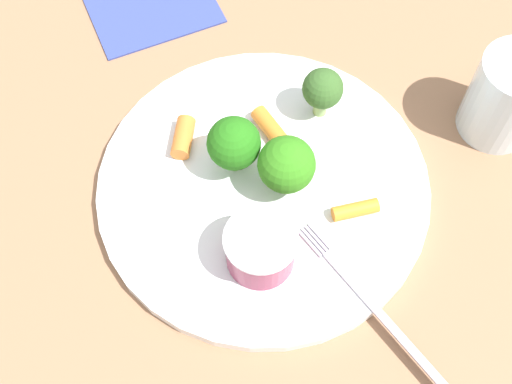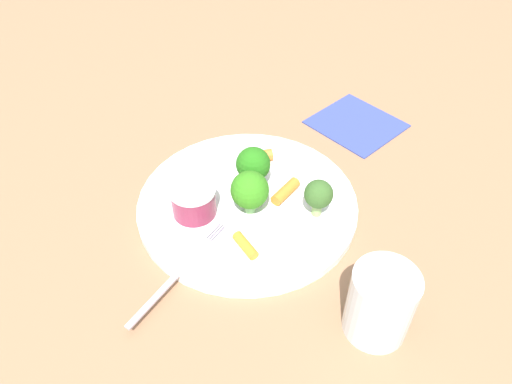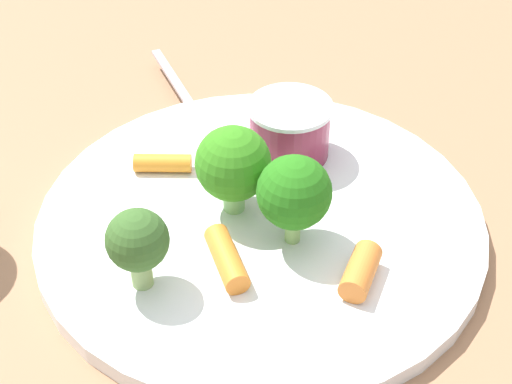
{
  "view_description": "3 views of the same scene",
  "coord_description": "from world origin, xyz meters",
  "px_view_note": "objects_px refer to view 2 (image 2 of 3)",
  "views": [
    {
      "loc": [
        0.09,
        0.26,
        0.51
      ],
      "look_at": [
        0.01,
        0.01,
        0.02
      ],
      "focal_mm": 47.19,
      "sensor_mm": 36.0,
      "label": 1
    },
    {
      "loc": [
        -0.36,
        0.26,
        0.45
      ],
      "look_at": [
        -0.0,
        -0.01,
        0.02
      ],
      "focal_mm": 34.36,
      "sensor_mm": 36.0,
      "label": 2
    },
    {
      "loc": [
        -0.03,
        -0.37,
        0.34
      ],
      "look_at": [
        -0.0,
        0.01,
        0.03
      ],
      "focal_mm": 54.97,
      "sensor_mm": 36.0,
      "label": 3
    }
  ],
  "objects_px": {
    "carrot_stick_1": "(259,156)",
    "drinking_glass": "(384,301)",
    "plate": "(248,204)",
    "fork": "(181,270)",
    "sauce_cup": "(194,201)",
    "broccoli_floret_2": "(318,195)",
    "carrot_stick_2": "(286,191)",
    "broccoli_floret_1": "(250,190)",
    "broccoli_floret_0": "(253,164)",
    "carrot_stick_0": "(245,245)",
    "napkin": "(356,123)"
  },
  "relations": [
    {
      "from": "plate",
      "to": "broccoli_floret_1",
      "type": "bearing_deg",
      "value": 153.18
    },
    {
      "from": "broccoli_floret_0",
      "to": "fork",
      "type": "relative_size",
      "value": 0.37
    },
    {
      "from": "napkin",
      "to": "carrot_stick_2",
      "type": "bearing_deg",
      "value": 107.74
    },
    {
      "from": "fork",
      "to": "sauce_cup",
      "type": "bearing_deg",
      "value": -41.89
    },
    {
      "from": "plate",
      "to": "drinking_glass",
      "type": "relative_size",
      "value": 3.42
    },
    {
      "from": "sauce_cup",
      "to": "fork",
      "type": "bearing_deg",
      "value": 138.11
    },
    {
      "from": "broccoli_floret_2",
      "to": "plate",
      "type": "bearing_deg",
      "value": 37.35
    },
    {
      "from": "plate",
      "to": "drinking_glass",
      "type": "bearing_deg",
      "value": -178.76
    },
    {
      "from": "carrot_stick_0",
      "to": "carrot_stick_1",
      "type": "bearing_deg",
      "value": -43.61
    },
    {
      "from": "drinking_glass",
      "to": "broccoli_floret_0",
      "type": "bearing_deg",
      "value": -4.41
    },
    {
      "from": "broccoli_floret_2",
      "to": "carrot_stick_1",
      "type": "distance_m",
      "value": 0.13
    },
    {
      "from": "sauce_cup",
      "to": "broccoli_floret_2",
      "type": "height_order",
      "value": "broccoli_floret_2"
    },
    {
      "from": "sauce_cup",
      "to": "carrot_stick_1",
      "type": "bearing_deg",
      "value": -76.85
    },
    {
      "from": "broccoli_floret_0",
      "to": "drinking_glass",
      "type": "xyz_separation_m",
      "value": [
        -0.24,
        0.02,
        -0.01
      ]
    },
    {
      "from": "broccoli_floret_2",
      "to": "carrot_stick_2",
      "type": "distance_m",
      "value": 0.06
    },
    {
      "from": "broccoli_floret_1",
      "to": "broccoli_floret_2",
      "type": "height_order",
      "value": "broccoli_floret_1"
    },
    {
      "from": "sauce_cup",
      "to": "carrot_stick_1",
      "type": "height_order",
      "value": "sauce_cup"
    },
    {
      "from": "carrot_stick_0",
      "to": "carrot_stick_1",
      "type": "height_order",
      "value": "carrot_stick_1"
    },
    {
      "from": "sauce_cup",
      "to": "broccoli_floret_1",
      "type": "height_order",
      "value": "broccoli_floret_1"
    },
    {
      "from": "broccoli_floret_1",
      "to": "fork",
      "type": "bearing_deg",
      "value": 103.5
    },
    {
      "from": "plate",
      "to": "carrot_stick_2",
      "type": "height_order",
      "value": "carrot_stick_2"
    },
    {
      "from": "broccoli_floret_0",
      "to": "broccoli_floret_2",
      "type": "distance_m",
      "value": 0.09
    },
    {
      "from": "napkin",
      "to": "fork",
      "type": "bearing_deg",
      "value": 103.05
    },
    {
      "from": "broccoli_floret_1",
      "to": "carrot_stick_0",
      "type": "relative_size",
      "value": 1.56
    },
    {
      "from": "drinking_glass",
      "to": "napkin",
      "type": "bearing_deg",
      "value": -42.55
    },
    {
      "from": "carrot_stick_2",
      "to": "napkin",
      "type": "relative_size",
      "value": 0.37
    },
    {
      "from": "broccoli_floret_0",
      "to": "broccoli_floret_2",
      "type": "xyz_separation_m",
      "value": [
        -0.09,
        -0.03,
        -0.0
      ]
    },
    {
      "from": "carrot_stick_0",
      "to": "fork",
      "type": "distance_m",
      "value": 0.08
    },
    {
      "from": "carrot_stick_2",
      "to": "carrot_stick_1",
      "type": "bearing_deg",
      "value": -11.73
    },
    {
      "from": "broccoli_floret_1",
      "to": "fork",
      "type": "relative_size",
      "value": 0.37
    },
    {
      "from": "broccoli_floret_1",
      "to": "broccoli_floret_2",
      "type": "relative_size",
      "value": 1.15
    },
    {
      "from": "carrot_stick_1",
      "to": "drinking_glass",
      "type": "distance_m",
      "value": 0.28
    },
    {
      "from": "broccoli_floret_1",
      "to": "drinking_glass",
      "type": "height_order",
      "value": "drinking_glass"
    },
    {
      "from": "plate",
      "to": "fork",
      "type": "height_order",
      "value": "fork"
    },
    {
      "from": "sauce_cup",
      "to": "broccoli_floret_1",
      "type": "xyz_separation_m",
      "value": [
        -0.04,
        -0.06,
        0.02
      ]
    },
    {
      "from": "carrot_stick_0",
      "to": "fork",
      "type": "relative_size",
      "value": 0.24
    },
    {
      "from": "napkin",
      "to": "carrot_stick_1",
      "type": "bearing_deg",
      "value": 86.29
    },
    {
      "from": "sauce_cup",
      "to": "broccoli_floret_0",
      "type": "height_order",
      "value": "broccoli_floret_0"
    },
    {
      "from": "broccoli_floret_0",
      "to": "napkin",
      "type": "relative_size",
      "value": 0.48
    },
    {
      "from": "carrot_stick_2",
      "to": "napkin",
      "type": "xyz_separation_m",
      "value": [
        0.06,
        -0.2,
        -0.02
      ]
    },
    {
      "from": "drinking_glass",
      "to": "napkin",
      "type": "xyz_separation_m",
      "value": [
        0.26,
        -0.24,
        -0.04
      ]
    },
    {
      "from": "broccoli_floret_0",
      "to": "broccoli_floret_1",
      "type": "distance_m",
      "value": 0.05
    },
    {
      "from": "broccoli_floret_1",
      "to": "drinking_glass",
      "type": "bearing_deg",
      "value": -176.33
    },
    {
      "from": "carrot_stick_2",
      "to": "broccoli_floret_1",
      "type": "bearing_deg",
      "value": 83.21
    },
    {
      "from": "plate",
      "to": "carrot_stick_2",
      "type": "relative_size",
      "value": 6.18
    },
    {
      "from": "broccoli_floret_2",
      "to": "napkin",
      "type": "bearing_deg",
      "value": -59.39
    },
    {
      "from": "broccoli_floret_0",
      "to": "drinking_glass",
      "type": "distance_m",
      "value": 0.24
    },
    {
      "from": "sauce_cup",
      "to": "broccoli_floret_1",
      "type": "bearing_deg",
      "value": -125.72
    },
    {
      "from": "carrot_stick_1",
      "to": "drinking_glass",
      "type": "height_order",
      "value": "drinking_glass"
    },
    {
      "from": "broccoli_floret_0",
      "to": "carrot_stick_2",
      "type": "height_order",
      "value": "broccoli_floret_0"
    }
  ]
}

